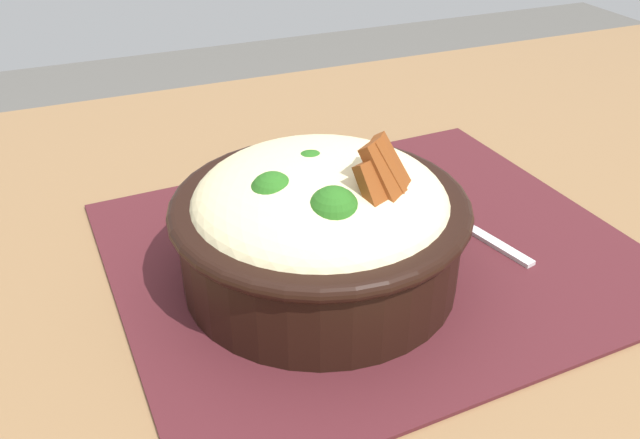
{
  "coord_description": "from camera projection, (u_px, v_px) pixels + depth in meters",
  "views": [
    {
      "loc": [
        -0.21,
        -0.36,
        1.05
      ],
      "look_at": [
        -0.05,
        0.01,
        0.8
      ],
      "focal_mm": 37.43,
      "sensor_mm": 36.0,
      "label": 1
    }
  ],
  "objects": [
    {
      "name": "placemat",
      "position": [
        377.0,
        249.0,
        0.53
      ],
      "size": [
        0.41,
        0.35,
        0.0
      ],
      "primitive_type": "cube",
      "rotation": [
        0.0,
        0.0,
        0.04
      ],
      "color": "#47191E",
      "rests_on": "table"
    },
    {
      "name": "table",
      "position": [
        385.0,
        336.0,
        0.54
      ],
      "size": [
        1.4,
        0.9,
        0.75
      ],
      "color": "olive",
      "rests_on": "ground_plane"
    },
    {
      "name": "fork",
      "position": [
        466.0,
        226.0,
        0.55
      ],
      "size": [
        0.04,
        0.12,
        0.0
      ],
      "color": "silver",
      "rests_on": "placemat"
    },
    {
      "name": "bowl",
      "position": [
        320.0,
        221.0,
        0.47
      ],
      "size": [
        0.21,
        0.21,
        0.12
      ],
      "color": "black",
      "rests_on": "placemat"
    }
  ]
}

